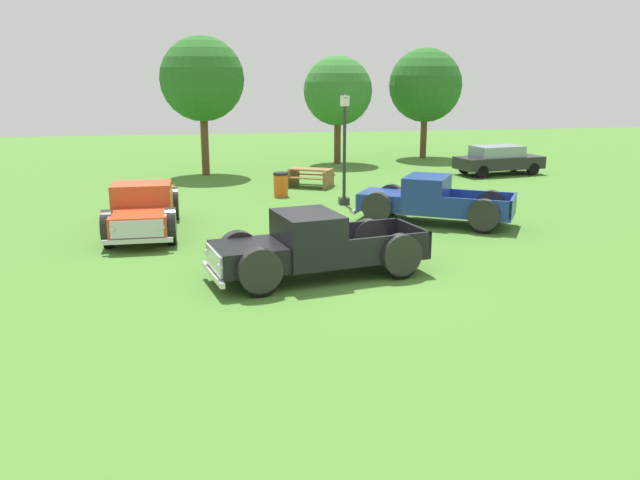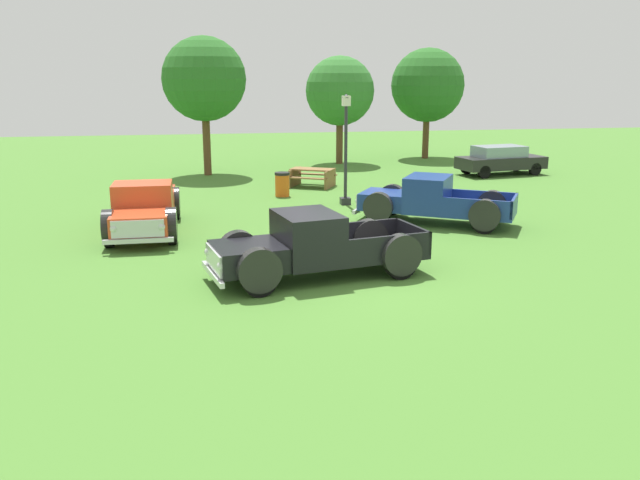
{
  "view_description": "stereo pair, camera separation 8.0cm",
  "coord_description": "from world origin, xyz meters",
  "px_view_note": "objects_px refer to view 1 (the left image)",
  "views": [
    {
      "loc": [
        -3.27,
        -14.36,
        4.7
      ],
      "look_at": [
        -0.58,
        0.45,
        0.9
      ],
      "focal_mm": 36.99,
      "sensor_mm": 36.0,
      "label": 1
    },
    {
      "loc": [
        -3.19,
        -14.37,
        4.7
      ],
      "look_at": [
        -0.58,
        0.45,
        0.9
      ],
      "focal_mm": 36.99,
      "sensor_mm": 36.0,
      "label": 2
    }
  ],
  "objects_px": {
    "pickup_truck_behind_left": "(143,210)",
    "pickup_truck_behind_right": "(424,200)",
    "oak_tree_east": "(202,79)",
    "lamp_post_near": "(344,147)",
    "pickup_truck_foreground": "(305,248)",
    "picnic_table": "(311,175)",
    "trash_can": "(281,184)",
    "sedan_distant_a": "(498,159)",
    "oak_tree_center": "(425,85)",
    "oak_tree_west": "(338,91)"
  },
  "relations": [
    {
      "from": "pickup_truck_behind_left",
      "to": "pickup_truck_behind_right",
      "type": "height_order",
      "value": "pickup_truck_behind_left"
    },
    {
      "from": "pickup_truck_behind_left",
      "to": "oak_tree_east",
      "type": "bearing_deg",
      "value": 80.46
    },
    {
      "from": "pickup_truck_behind_right",
      "to": "lamp_post_near",
      "type": "relative_size",
      "value": 1.29
    },
    {
      "from": "pickup_truck_foreground",
      "to": "picnic_table",
      "type": "height_order",
      "value": "pickup_truck_foreground"
    },
    {
      "from": "pickup_truck_behind_right",
      "to": "lamp_post_near",
      "type": "height_order",
      "value": "lamp_post_near"
    },
    {
      "from": "pickup_truck_behind_left",
      "to": "trash_can",
      "type": "bearing_deg",
      "value": 49.48
    },
    {
      "from": "sedan_distant_a",
      "to": "trash_can",
      "type": "xyz_separation_m",
      "value": [
        -10.97,
        -3.9,
        -0.25
      ]
    },
    {
      "from": "lamp_post_near",
      "to": "trash_can",
      "type": "height_order",
      "value": "lamp_post_near"
    },
    {
      "from": "pickup_truck_behind_left",
      "to": "pickup_truck_behind_right",
      "type": "bearing_deg",
      "value": 0.72
    },
    {
      "from": "pickup_truck_foreground",
      "to": "trash_can",
      "type": "xyz_separation_m",
      "value": [
        0.74,
        10.84,
        -0.27
      ]
    },
    {
      "from": "pickup_truck_behind_right",
      "to": "sedan_distant_a",
      "type": "height_order",
      "value": "pickup_truck_behind_right"
    },
    {
      "from": "pickup_truck_behind_right",
      "to": "picnic_table",
      "type": "height_order",
      "value": "pickup_truck_behind_right"
    },
    {
      "from": "trash_can",
      "to": "oak_tree_center",
      "type": "height_order",
      "value": "oak_tree_center"
    },
    {
      "from": "picnic_table",
      "to": "pickup_truck_behind_left",
      "type": "bearing_deg",
      "value": -129.59
    },
    {
      "from": "oak_tree_east",
      "to": "oak_tree_center",
      "type": "xyz_separation_m",
      "value": [
        12.37,
        4.43,
        -0.39
      ]
    },
    {
      "from": "picnic_table",
      "to": "oak_tree_east",
      "type": "distance_m",
      "value": 7.25
    },
    {
      "from": "trash_can",
      "to": "oak_tree_east",
      "type": "xyz_separation_m",
      "value": [
        -2.84,
        6.24,
        3.98
      ]
    },
    {
      "from": "picnic_table",
      "to": "oak_tree_west",
      "type": "xyz_separation_m",
      "value": [
        2.66,
        7.17,
        3.33
      ]
    },
    {
      "from": "pickup_truck_behind_right",
      "to": "oak_tree_center",
      "type": "xyz_separation_m",
      "value": [
        5.52,
        16.23,
        3.35
      ]
    },
    {
      "from": "sedan_distant_a",
      "to": "picnic_table",
      "type": "relative_size",
      "value": 1.91
    },
    {
      "from": "pickup_truck_foreground",
      "to": "pickup_truck_behind_right",
      "type": "xyz_separation_m",
      "value": [
        4.75,
        5.28,
        -0.02
      ]
    },
    {
      "from": "trash_can",
      "to": "sedan_distant_a",
      "type": "bearing_deg",
      "value": 19.57
    },
    {
      "from": "pickup_truck_behind_left",
      "to": "oak_tree_west",
      "type": "bearing_deg",
      "value": 58.74
    },
    {
      "from": "trash_can",
      "to": "pickup_truck_behind_right",
      "type": "bearing_deg",
      "value": -54.23
    },
    {
      "from": "oak_tree_center",
      "to": "trash_can",
      "type": "bearing_deg",
      "value": -131.74
    },
    {
      "from": "trash_can",
      "to": "oak_tree_east",
      "type": "relative_size",
      "value": 0.15
    },
    {
      "from": "lamp_post_near",
      "to": "trash_can",
      "type": "bearing_deg",
      "value": 135.6
    },
    {
      "from": "oak_tree_east",
      "to": "picnic_table",
      "type": "bearing_deg",
      "value": -43.73
    },
    {
      "from": "pickup_truck_behind_right",
      "to": "sedan_distant_a",
      "type": "distance_m",
      "value": 11.75
    },
    {
      "from": "lamp_post_near",
      "to": "trash_can",
      "type": "xyz_separation_m",
      "value": [
        -2.1,
        2.06,
        -1.63
      ]
    },
    {
      "from": "pickup_truck_foreground",
      "to": "picnic_table",
      "type": "bearing_deg",
      "value": 79.95
    },
    {
      "from": "pickup_truck_behind_left",
      "to": "picnic_table",
      "type": "distance_m",
      "value": 10.02
    },
    {
      "from": "lamp_post_near",
      "to": "picnic_table",
      "type": "relative_size",
      "value": 1.76
    },
    {
      "from": "sedan_distant_a",
      "to": "lamp_post_near",
      "type": "bearing_deg",
      "value": -146.08
    },
    {
      "from": "pickup_truck_foreground",
      "to": "oak_tree_west",
      "type": "relative_size",
      "value": 0.96
    },
    {
      "from": "pickup_truck_foreground",
      "to": "pickup_truck_behind_right",
      "type": "distance_m",
      "value": 7.1
    },
    {
      "from": "lamp_post_near",
      "to": "oak_tree_east",
      "type": "relative_size",
      "value": 0.62
    },
    {
      "from": "picnic_table",
      "to": "oak_tree_east",
      "type": "relative_size",
      "value": 0.36
    },
    {
      "from": "pickup_truck_behind_left",
      "to": "sedan_distant_a",
      "type": "xyz_separation_m",
      "value": [
        15.82,
        9.57,
        -0.02
      ]
    },
    {
      "from": "oak_tree_center",
      "to": "pickup_truck_behind_right",
      "type": "bearing_deg",
      "value": -108.79
    },
    {
      "from": "lamp_post_near",
      "to": "oak_tree_east",
      "type": "height_order",
      "value": "oak_tree_east"
    },
    {
      "from": "sedan_distant_a",
      "to": "oak_tree_west",
      "type": "distance_m",
      "value": 9.16
    },
    {
      "from": "pickup_truck_behind_left",
      "to": "lamp_post_near",
      "type": "distance_m",
      "value": 7.94
    },
    {
      "from": "pickup_truck_behind_left",
      "to": "oak_tree_center",
      "type": "xyz_separation_m",
      "value": [
        14.37,
        16.34,
        3.33
      ]
    },
    {
      "from": "pickup_truck_behind_right",
      "to": "oak_tree_west",
      "type": "bearing_deg",
      "value": 89.24
    },
    {
      "from": "pickup_truck_foreground",
      "to": "lamp_post_near",
      "type": "height_order",
      "value": "lamp_post_near"
    },
    {
      "from": "oak_tree_east",
      "to": "pickup_truck_behind_left",
      "type": "bearing_deg",
      "value": -99.54
    },
    {
      "from": "pickup_truck_foreground",
      "to": "oak_tree_west",
      "type": "bearing_deg",
      "value": 76.16
    },
    {
      "from": "pickup_truck_behind_right",
      "to": "picnic_table",
      "type": "bearing_deg",
      "value": 107.94
    },
    {
      "from": "oak_tree_east",
      "to": "oak_tree_center",
      "type": "bearing_deg",
      "value": 19.72
    }
  ]
}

